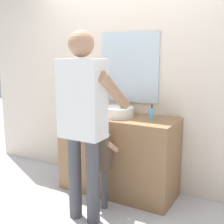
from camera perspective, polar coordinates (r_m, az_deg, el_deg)
ground_plane at (r=3.39m, az=-1.28°, el=-16.83°), size 14.00×14.00×0.00m
back_wall at (r=3.55m, az=3.71°, el=7.25°), size 4.40×0.10×2.70m
vanity_cabinet at (r=3.45m, az=1.22°, el=-8.17°), size 1.32×0.54×0.90m
sink_basin at (r=3.30m, az=1.09°, el=0.04°), size 0.35×0.35×0.11m
faucet at (r=3.48m, az=2.75°, el=1.04°), size 0.18×0.14×0.18m
toothbrush_cup at (r=3.47m, az=-3.19°, el=0.52°), size 0.07×0.07×0.21m
soap_bottle at (r=3.18m, az=7.62°, el=-0.29°), size 0.06×0.06×0.17m
child_toddler at (r=3.09m, az=-2.28°, el=-8.61°), size 0.28×0.28×0.92m
adult_parent at (r=2.73m, az=-5.48°, el=0.23°), size 0.56×0.58×1.80m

